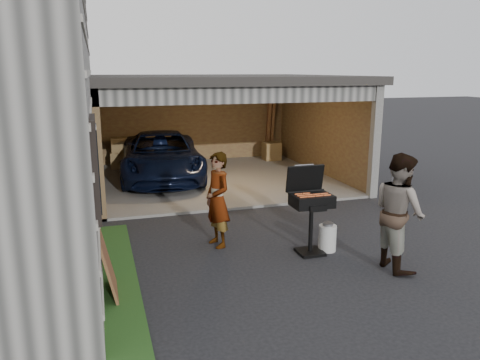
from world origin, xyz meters
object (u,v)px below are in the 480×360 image
object	(u,v)px
minivan	(161,158)
bbq_grill	(311,203)
man	(399,212)
woman	(218,200)
hand_truck	(397,203)
propane_tank	(327,238)
plywood_panel	(109,267)

from	to	relation	value
minivan	bbq_grill	size ratio (longest dim) A/B	3.15
man	minivan	bearing A→B (deg)	22.52
woman	hand_truck	world-z (taller)	woman
woman	bbq_grill	bearing A→B (deg)	46.37
man	bbq_grill	bearing A→B (deg)	49.58
minivan	hand_truck	world-z (taller)	minivan
woman	propane_tank	xyz separation A→B (m)	(1.74, -0.79, -0.61)
minivan	bbq_grill	xyz separation A→B (m)	(1.65, -6.16, 0.23)
woman	propane_tank	distance (m)	2.00
woman	man	size ratio (longest dim) A/B	0.92
minivan	propane_tank	distance (m)	6.49
minivan	propane_tank	xyz separation A→B (m)	(1.99, -6.16, -0.42)
man	bbq_grill	size ratio (longest dim) A/B	1.24
propane_tank	plywood_panel	xyz separation A→B (m)	(-3.64, -0.66, 0.21)
minivan	man	distance (m)	7.60
propane_tank	woman	bearing A→B (deg)	155.48
man	bbq_grill	world-z (taller)	man
propane_tank	plywood_panel	bearing A→B (deg)	-169.74
hand_truck	plywood_panel	bearing A→B (deg)	-139.12
woman	hand_truck	distance (m)	4.43
woman	plywood_panel	size ratio (longest dim) A/B	1.91
minivan	propane_tank	size ratio (longest dim) A/B	10.25
minivan	man	world-z (taller)	man
woman	plywood_panel	distance (m)	2.42
minivan	woman	bearing A→B (deg)	-82.14
woman	man	distance (m)	3.00
man	plywood_panel	size ratio (longest dim) A/B	2.08
minivan	hand_truck	size ratio (longest dim) A/B	4.60
propane_tank	hand_truck	size ratio (longest dim) A/B	0.45
bbq_grill	minivan	bearing A→B (deg)	105.03
propane_tank	bbq_grill	bearing A→B (deg)	179.56
woman	plywood_panel	bearing A→B (deg)	-66.85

